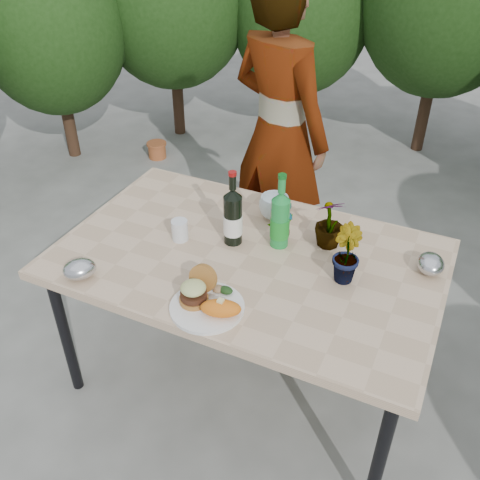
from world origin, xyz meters
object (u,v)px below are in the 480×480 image
at_px(wine_bottle, 233,217).
at_px(person, 279,134).
at_px(patio_table, 248,266).
at_px(dinner_plate, 207,307).

relative_size(wine_bottle, person, 0.19).
xyz_separation_m(patio_table, wine_bottle, (-0.10, 0.06, 0.18)).
relative_size(patio_table, person, 0.91).
relative_size(dinner_plate, person, 0.16).
height_order(patio_table, wine_bottle, wine_bottle).
distance_m(dinner_plate, person, 1.32).
bearing_deg(person, dinner_plate, 120.93).
distance_m(patio_table, wine_bottle, 0.22).
bearing_deg(dinner_plate, wine_bottle, 103.24).
bearing_deg(patio_table, wine_bottle, 148.24).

